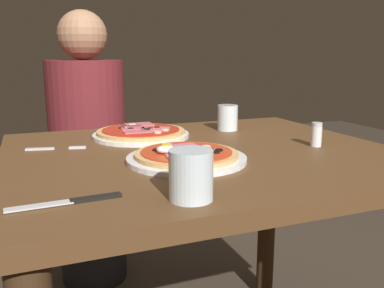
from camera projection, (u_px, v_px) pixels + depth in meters
dining_table at (202, 195)px, 1.14m from camera, size 1.01×0.86×0.75m
pizza_foreground at (186, 156)px, 0.99m from camera, size 0.29×0.29×0.05m
pizza_across_left at (141, 133)px, 1.28m from camera, size 0.30×0.30×0.03m
water_glass_near at (228, 119)px, 1.39m from camera, size 0.07×0.07×0.09m
water_glass_far at (191, 178)px, 0.72m from camera, size 0.08×0.08×0.09m
fork at (51, 148)px, 1.11m from camera, size 0.16×0.05×0.00m
knife at (74, 201)px, 0.71m from camera, size 0.20×0.03×0.01m
salt_shaker at (316, 135)px, 1.15m from camera, size 0.03×0.03×0.07m
diner_person at (89, 159)px, 1.79m from camera, size 0.32×0.32×1.18m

